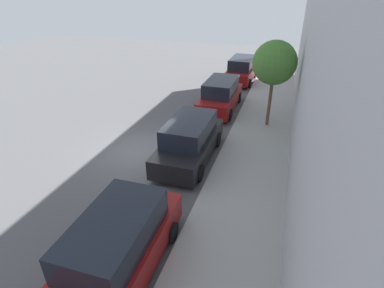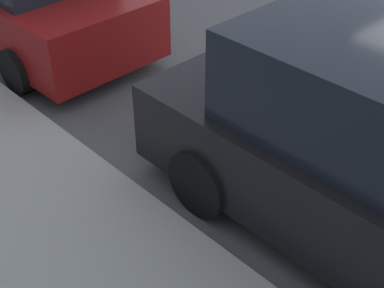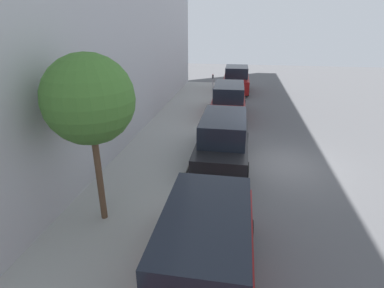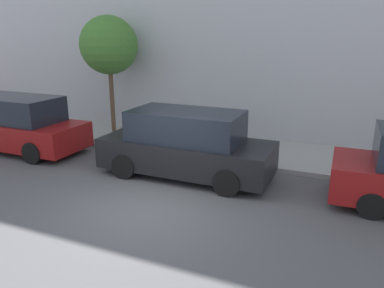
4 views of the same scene
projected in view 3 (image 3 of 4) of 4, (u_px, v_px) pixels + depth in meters
name	position (u px, v px, depth m)	size (l,w,h in m)	color
ground_plane	(280.00, 164.00, 11.87)	(60.00, 60.00, 0.00)	#515154
sidewalk	(157.00, 154.00, 12.61)	(3.07, 32.00, 0.15)	#9E9E99
parked_suv_nearest	(236.00, 80.00, 23.95)	(2.08, 4.83, 1.98)	maroon
parked_minivan_second	(229.00, 101.00, 17.64)	(2.02, 4.94, 1.90)	maroon
parked_minivan_third	(223.00, 140.00, 11.82)	(2.02, 4.90, 1.90)	black
parked_minivan_fourth	(205.00, 255.00, 5.99)	(2.02, 4.90, 1.90)	maroon
parking_meter_near	(213.00, 81.00, 23.33)	(0.11, 0.15, 1.34)	#ADADB2
street_tree	(89.00, 100.00, 7.14)	(2.20, 2.20, 4.48)	brown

